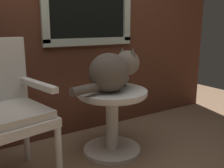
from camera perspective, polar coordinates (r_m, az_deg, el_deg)
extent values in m
plane|color=#7F6047|center=(2.11, -4.03, -17.67)|extent=(6.00, 6.00, 0.00)
cube|color=beige|center=(2.58, -4.85, 9.24)|extent=(0.94, 0.03, 0.07)
cylinder|color=silver|center=(2.33, 0.00, -14.06)|extent=(0.49, 0.49, 0.03)
cylinder|color=silver|center=(2.23, 0.00, -8.19)|extent=(0.11, 0.11, 0.48)
cylinder|color=silver|center=(2.15, 0.00, -1.76)|extent=(0.58, 0.58, 0.03)
torus|color=silver|center=(2.15, 0.00, -2.46)|extent=(0.56, 0.56, 0.02)
cylinder|color=silver|center=(1.82, -11.55, -15.46)|extent=(0.04, 0.04, 0.43)
cylinder|color=silver|center=(2.20, -18.31, -10.64)|extent=(0.04, 0.04, 0.43)
cube|color=silver|center=(1.82, -22.47, -7.68)|extent=(0.62, 0.61, 0.06)
cube|color=beige|center=(1.81, -22.62, -6.05)|extent=(0.57, 0.57, 0.05)
cube|color=silver|center=(1.86, -16.19, -0.08)|extent=(0.14, 0.48, 0.04)
ellipsoid|color=brown|center=(2.05, -0.70, 2.51)|extent=(0.39, 0.38, 0.31)
sphere|color=#76695D|center=(2.20, 3.37, 4.64)|extent=(0.21, 0.21, 0.21)
cone|color=brown|center=(2.15, 4.56, 6.95)|extent=(0.07, 0.07, 0.07)
cone|color=brown|center=(2.23, 2.28, 7.18)|extent=(0.07, 0.07, 0.07)
cylinder|color=brown|center=(1.93, -5.39, -1.08)|extent=(0.30, 0.13, 0.07)
cylinder|color=gray|center=(2.27, 2.24, -0.36)|extent=(0.07, 0.07, 0.01)
ellipsoid|color=gray|center=(2.25, 2.25, 1.23)|extent=(0.12, 0.12, 0.12)
cylinder|color=gray|center=(2.24, 2.27, 3.03)|extent=(0.06, 0.06, 0.05)
torus|color=gray|center=(2.24, 2.28, 3.71)|extent=(0.08, 0.08, 0.01)
cylinder|color=#387533|center=(2.22, 2.85, 5.30)|extent=(0.04, 0.03, 0.13)
cone|color=#387533|center=(2.22, 3.43, 6.90)|extent=(0.04, 0.04, 0.02)
cylinder|color=#387533|center=(2.22, 2.38, 5.29)|extent=(0.01, 0.02, 0.13)
cone|color=#387533|center=(2.20, 2.49, 6.89)|extent=(0.04, 0.04, 0.02)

